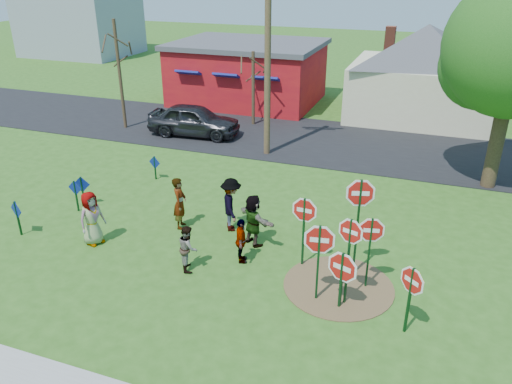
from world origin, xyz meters
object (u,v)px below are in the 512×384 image
stop_sign_a (319,246)px  stop_sign_d (371,236)px  stop_sign_b (359,203)px  utility_pole (268,49)px  suv (194,120)px  stop_sign_c (350,242)px  person_a (92,218)px  person_b (180,203)px

stop_sign_a → stop_sign_d: size_ratio=1.04×
stop_sign_b → utility_pole: utility_pole is taller
stop_sign_b → suv: (-10.38, 10.29, -1.50)m
suv → stop_sign_b: bearing=-138.9°
stop_sign_b → utility_pole: 10.97m
stop_sign_b → suv: stop_sign_b is taller
stop_sign_c → stop_sign_d: (0.43, 0.98, -0.25)m
stop_sign_a → person_a: size_ratio=1.33×
stop_sign_d → suv: bearing=122.4°
stop_sign_c → suv: size_ratio=0.56×
stop_sign_d → stop_sign_b: bearing=118.2°
person_b → utility_pole: 9.04m
stop_sign_c → person_a: stop_sign_c is taller
stop_sign_c → utility_pole: 12.35m
stop_sign_d → utility_pole: 11.82m
stop_sign_b → person_a: (-8.46, -1.12, -1.45)m
stop_sign_d → person_b: (-6.72, 1.40, -0.75)m
person_b → utility_pole: size_ratio=0.20×
person_b → stop_sign_b: bearing=-112.9°
stop_sign_b → suv: size_ratio=0.66×
stop_sign_b → stop_sign_a: bearing=-132.2°
stop_sign_d → person_a: 8.97m
stop_sign_c → person_b: (-6.29, 2.38, -1.00)m
stop_sign_b → utility_pole: bearing=106.6°
stop_sign_a → stop_sign_d: stop_sign_a is taller
stop_sign_b → stop_sign_d: stop_sign_b is taller
person_b → suv: 10.28m
stop_sign_a → stop_sign_d: (1.22, 1.04, -0.00)m
stop_sign_d → suv: 15.33m
stop_sign_b → person_b: bearing=155.7°
person_a → utility_pole: (2.66, 10.06, 4.08)m
suv → utility_pole: 6.32m
person_a → suv: bearing=26.5°
stop_sign_d → suv: size_ratio=0.48×
utility_pole → suv: bearing=163.6°
suv → person_a: bearing=-174.6°
stop_sign_a → utility_pole: 12.12m
stop_sign_c → suv: 15.77m
stop_sign_a → person_b: 6.07m
stop_sign_a → stop_sign_b: size_ratio=0.76×
utility_pole → stop_sign_c: bearing=-60.8°
stop_sign_c → suv: bearing=149.5°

